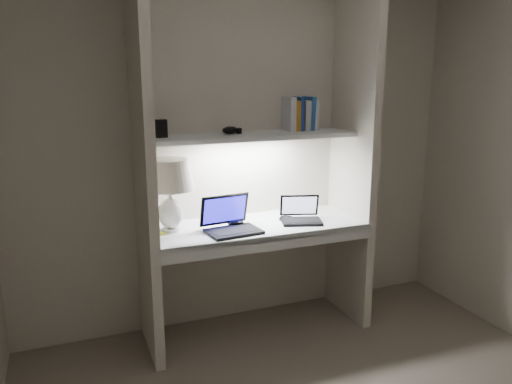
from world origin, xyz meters
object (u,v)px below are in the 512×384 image
table_lamp (169,183)px  speaker (291,204)px  book_row (300,114)px  laptop_main (230,223)px  laptop_netbook (301,215)px

table_lamp → speaker: (0.91, 0.11, -0.25)m
speaker → book_row: (0.07, 0.02, 0.64)m
laptop_main → laptop_netbook: 0.52m
laptop_netbook → laptop_main: bearing=-159.2°
laptop_netbook → speaker: (0.03, 0.22, 0.02)m
book_row → laptop_netbook: bearing=-112.4°
table_lamp → laptop_main: size_ratio=1.29×
table_lamp → book_row: book_row is taller
book_row → speaker: bearing=-160.1°
speaker → book_row: bearing=3.0°
laptop_netbook → speaker: 0.22m
laptop_main → laptop_netbook: size_ratio=1.12×
speaker → laptop_netbook: bearing=-115.7°
laptop_netbook → book_row: book_row is taller
laptop_netbook → book_row: (0.10, 0.24, 0.67)m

